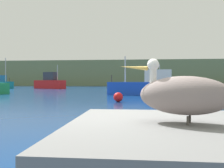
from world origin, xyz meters
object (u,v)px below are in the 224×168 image
Objects in this scene: fishing_boat_red at (50,83)px; mooring_buoy at (118,97)px; pelican at (183,95)px; fishing_boat_white at (167,83)px; fishing_boat_blue at (150,86)px; fishing_boat_teal at (0,84)px.

mooring_buoy is at bearing -37.02° from fishing_boat_red.
pelican is 0.29× the size of fishing_boat_white.
pelican is 0.19× the size of fishing_boat_blue.
fishing_boat_red is 10.22m from fishing_boat_teal.
pelican is at bearing -82.08° from mooring_buoy.
fishing_boat_teal is at bearing -26.73° from fishing_boat_blue.
mooring_buoy is at bearing -20.20° from fishing_boat_teal.
fishing_boat_red is 1.00× the size of fishing_boat_teal.
fishing_boat_red is 0.82× the size of fishing_boat_blue.
fishing_boat_white is (20.79, 0.67, -0.13)m from fishing_boat_red.
mooring_buoy is at bearing -62.08° from pelican.
fishing_boat_red is 1.24× the size of fishing_boat_white.
fishing_boat_blue is (0.87, 19.61, -0.29)m from pelican.
fishing_boat_red is at bearing 118.49° from mooring_buoy.
fishing_boat_white is at bearing 26.33° from fishing_boat_red.
mooring_buoy is (-1.65, 11.89, -0.83)m from pelican.
fishing_boat_blue is 1.52× the size of fishing_boat_white.
fishing_boat_red reaches higher than fishing_boat_white.
fishing_boat_teal is at bearing -19.99° from fishing_boat_white.
pelican is 0.23× the size of fishing_boat_teal.
fishing_boat_red is at bearing -38.47° from fishing_boat_blue.
pelican is 0.23× the size of fishing_boat_red.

